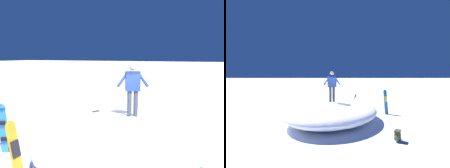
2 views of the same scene
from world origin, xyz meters
TOP-DOWN VIEW (x-y plane):
  - ground at (0.00, 0.00)m, footprint 240.00×240.00m
  - snow_mound at (0.54, 0.14)m, footprint 7.06×7.62m
  - snowboarder_standing at (0.57, 0.31)m, footprint 0.95×0.53m
  - snowboard_primary_upright at (-1.04, -2.90)m, footprint 0.31×0.29m
  - snowboard_secondary_upright at (-2.99, -1.59)m, footprint 0.36×0.34m
  - backpack_near at (-2.15, 2.96)m, footprint 0.49×0.60m

SIDE VIEW (x-z plane):
  - ground at x=0.00m, z-range 0.00..0.00m
  - backpack_near at x=-2.15m, z-range 0.00..0.45m
  - snow_mound at x=0.54m, z-range 0.00..1.15m
  - snowboard_secondary_upright at x=-2.99m, z-range 0.03..1.68m
  - snowboard_primary_upright at x=-1.04m, z-range 0.03..1.70m
  - snowboarder_standing at x=0.57m, z-range 1.28..2.97m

